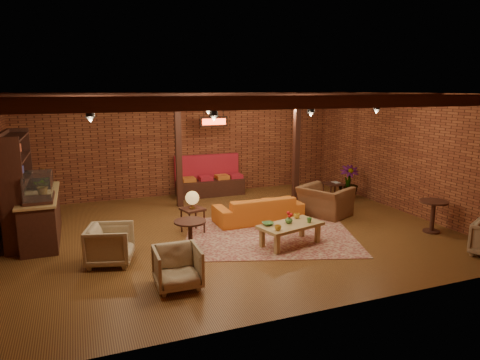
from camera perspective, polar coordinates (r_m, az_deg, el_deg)
name	(u,v)px	position (r m, az deg, el deg)	size (l,w,h in m)	color
floor	(230,231)	(10.20, -1.31, -6.82)	(10.00, 10.00, 0.00)	#412310
ceiling	(230,93)	(9.65, -1.40, 11.47)	(10.00, 8.00, 0.02)	black
wall_back	(187,144)	(13.59, -7.06, 4.77)	(10.00, 0.02, 3.20)	#602B1B
wall_front	(323,209)	(6.27, 11.07, -3.85)	(10.00, 0.02, 3.20)	#602B1B
wall_right	(404,153)	(12.38, 21.03, 3.36)	(0.02, 8.00, 3.20)	#602B1B
ceiling_beams	(230,99)	(9.65, -1.40, 10.76)	(9.80, 6.40, 0.22)	black
ceiling_pipe	(209,107)	(11.18, -4.19, 9.72)	(0.12, 0.12, 9.60)	black
post_left	(178,151)	(12.10, -8.20, 3.85)	(0.16, 0.16, 3.20)	black
post_right	(296,148)	(12.74, 7.54, 4.28)	(0.16, 0.16, 3.20)	black
service_counter	(40,204)	(10.43, -25.10, -2.96)	(0.80, 2.50, 1.60)	black
plant_counter	(44,184)	(10.52, -24.69, -0.45)	(0.35, 0.39, 0.30)	#337F33
shelving_hutch	(19,187)	(10.48, -27.43, -0.86)	(0.52, 2.00, 2.40)	black
banquette	(210,180)	(13.50, -4.00, 0.05)	(2.10, 0.70, 1.00)	#AA1C2C
service_sign	(214,122)	(12.82, -3.53, 7.77)	(0.86, 0.06, 0.30)	#FF3E19
ceiling_spotlights	(230,109)	(9.66, -1.39, 9.45)	(6.40, 4.40, 0.28)	black
rug	(270,236)	(9.89, 3.97, -7.42)	(3.79, 2.90, 0.01)	maroon
sofa	(258,209)	(10.84, 2.45, -3.89)	(2.22, 0.87, 0.65)	#C6611B
coffee_table	(290,226)	(9.24, 6.64, -6.16)	(1.52, 1.02, 0.73)	#A7854E
side_table_lamp	(192,201)	(9.93, -6.37, -2.82)	(0.58, 0.58, 1.00)	black
round_table_left	(190,231)	(8.83, -6.65, -6.77)	(0.65, 0.65, 0.68)	black
armchair_a	(110,243)	(8.61, -16.95, -8.02)	(0.81, 0.76, 0.84)	beige
armchair_b	(177,265)	(7.40, -8.35, -11.21)	(0.75, 0.70, 0.77)	beige
armchair_right	(325,196)	(11.48, 11.28, -2.14)	(1.22, 0.79, 1.06)	brown
side_table_book	(333,184)	(12.99, 12.31, -0.58)	(0.51, 0.51, 0.59)	black
round_table_right	(433,211)	(10.95, 24.35, -3.82)	(0.65, 0.65, 0.76)	black
plant_tall	(350,149)	(13.25, 14.49, 4.05)	(1.73, 1.73, 3.09)	#4C7F4C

